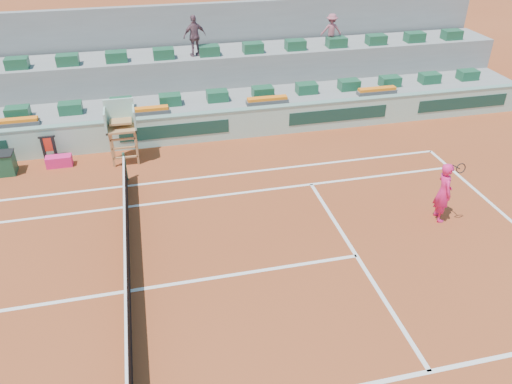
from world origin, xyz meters
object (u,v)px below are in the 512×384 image
tennis_player (444,192)px  umpire_chair (121,123)px  drink_cooler_a (4,163)px  player_bag (59,161)px

tennis_player → umpire_chair: bearing=146.9°
umpire_chair → drink_cooler_a: (-4.35, -0.07, -1.12)m
umpire_chair → drink_cooler_a: 4.49m
player_bag → umpire_chair: bearing=-1.8°
drink_cooler_a → umpire_chair: bearing=0.9°
drink_cooler_a → player_bag: bearing=4.5°
player_bag → drink_cooler_a: size_ratio=1.12×
umpire_chair → tennis_player: bearing=-33.1°
umpire_chair → tennis_player: 11.57m
umpire_chair → tennis_player: umpire_chair is taller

